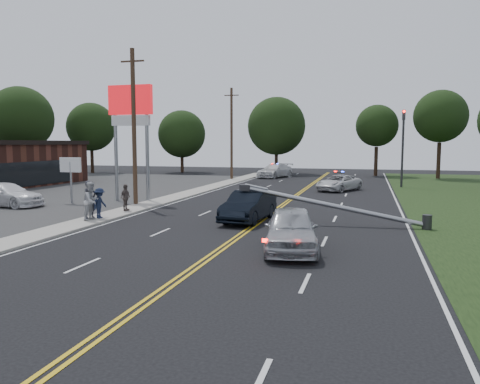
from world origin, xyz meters
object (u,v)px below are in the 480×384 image
(crashed_sedan, at_px, (249,206))
(emergency_b, at_px, (275,171))
(parked_car, at_px, (6,195))
(pylon_sign, at_px, (131,115))
(waiting_sedan, at_px, (291,229))
(bystander_d, at_px, (125,197))
(traffic_signal, at_px, (403,141))
(emergency_a, at_px, (339,183))
(utility_pole_mid, at_px, (134,127))
(fallen_streetlight, at_px, (342,207))
(bystander_a, at_px, (90,200))
(utility_pole_far, at_px, (232,134))
(small_sign, at_px, (71,169))
(bystander_c, at_px, (100,203))
(bystander_b, at_px, (91,201))

(crashed_sedan, height_order, emergency_b, emergency_b)
(parked_car, bearing_deg, pylon_sign, -52.01)
(waiting_sedan, xyz_separation_m, bystander_d, (-10.88, 6.99, 0.08))
(pylon_sign, xyz_separation_m, emergency_b, (5.19, 24.74, -5.19))
(pylon_sign, bearing_deg, traffic_signal, 40.39)
(waiting_sedan, relative_size, emergency_a, 0.99)
(utility_pole_mid, xyz_separation_m, emergency_b, (3.89, 26.74, -4.27))
(fallen_streetlight, distance_m, utility_pole_mid, 14.58)
(pylon_sign, distance_m, bystander_a, 9.51)
(crashed_sedan, bearing_deg, utility_pole_far, 113.23)
(small_sign, bearing_deg, crashed_sedan, -16.26)
(parked_car, distance_m, emergency_b, 31.55)
(utility_pole_far, bearing_deg, pylon_sign, -93.72)
(bystander_c, bearing_deg, emergency_b, -4.03)
(crashed_sedan, xyz_separation_m, bystander_b, (-7.70, -2.46, 0.31))
(bystander_a, height_order, bystander_d, bystander_a)
(waiting_sedan, relative_size, parked_car, 0.93)
(waiting_sedan, xyz_separation_m, emergency_a, (0.32, 23.21, -0.15))
(traffic_signal, relative_size, bystander_c, 4.43)
(emergency_a, xyz_separation_m, bystander_b, (-11.23, -19.61, 0.43))
(waiting_sedan, height_order, emergency_a, waiting_sedan)
(bystander_a, bearing_deg, crashed_sedan, -50.88)
(pylon_sign, bearing_deg, bystander_a, -77.06)
(utility_pole_mid, distance_m, emergency_b, 27.36)
(pylon_sign, height_order, waiting_sedan, pylon_sign)
(pylon_sign, xyz_separation_m, parked_car, (-6.57, -4.53, -5.25))
(bystander_a, relative_size, bystander_c, 1.24)
(utility_pole_far, bearing_deg, bystander_d, -87.84)
(crashed_sedan, height_order, bystander_c, bystander_c)
(bystander_a, bearing_deg, bystander_d, 16.95)
(utility_pole_mid, relative_size, emergency_a, 2.06)
(small_sign, bearing_deg, emergency_a, 38.00)
(pylon_sign, relative_size, bystander_c, 5.03)
(emergency_a, bearing_deg, traffic_signal, 67.86)
(bystander_b, bearing_deg, parked_car, 72.97)
(utility_pole_far, bearing_deg, bystander_a, -88.92)
(pylon_sign, distance_m, utility_pole_far, 20.06)
(traffic_signal, distance_m, bystander_d, 26.93)
(utility_pole_far, distance_m, parked_car, 26.13)
(utility_pole_mid, relative_size, bystander_a, 5.05)
(parked_car, height_order, bystander_d, bystander_d)
(small_sign, relative_size, utility_pole_far, 0.31)
(pylon_sign, xyz_separation_m, bystander_b, (2.20, -8.37, -4.89))
(pylon_sign, distance_m, small_sign, 5.45)
(pylon_sign, xyz_separation_m, small_sign, (-3.50, -2.00, -3.66))
(pylon_sign, xyz_separation_m, utility_pole_far, (1.30, 20.00, -0.91))
(parked_car, relative_size, bystander_c, 3.25)
(traffic_signal, relative_size, utility_pole_mid, 0.70)
(traffic_signal, bearing_deg, bystander_a, -125.33)
(emergency_a, bearing_deg, parked_car, -115.49)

